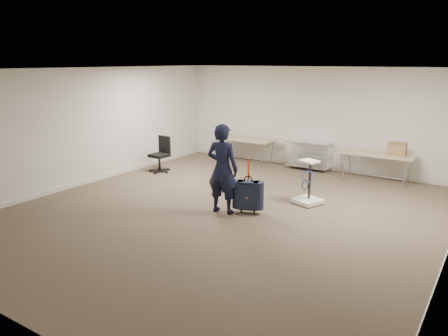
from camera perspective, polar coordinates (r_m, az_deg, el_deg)
The scene contains 10 objects.
ground at distance 8.79m, azimuth 0.19°, elevation -5.79°, with size 9.00×9.00×0.00m, color #4E3E2F.
room_shell at distance 9.90m, azimuth 4.56°, elevation -3.25°, with size 8.00×9.00×9.00m.
folding_table_left at distance 12.84m, azimuth 2.71°, elevation 3.64°, with size 1.80×0.75×0.73m.
folding_table_right at distance 11.42m, azimuth 19.35°, elevation 1.58°, with size 1.80×0.75×0.73m.
wire_shelf at distance 12.28m, azimuth 10.95°, elevation 1.80°, with size 1.22×0.47×0.80m.
person at distance 8.55m, azimuth -0.21°, elevation -0.10°, with size 0.65×0.43×1.79m, color black.
suitcase at distance 8.63m, azimuth 3.15°, elevation -3.56°, with size 0.46×0.36×1.10m.
office_chair at distance 11.99m, azimuth -8.29°, elevation 0.90°, with size 0.58×0.58×0.96m.
equipment_cart at distance 9.39m, azimuth 10.85°, elevation -3.15°, with size 0.65×0.65×0.94m.
cardboard_box at distance 11.32m, azimuth 21.71°, elevation 2.32°, with size 0.41×0.30×0.30m, color olive.
Camera 1 is at (4.51, -6.93, 2.96)m, focal length 35.00 mm.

